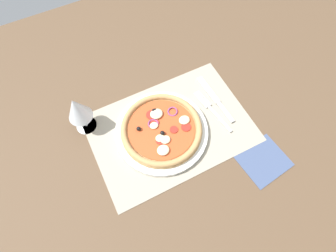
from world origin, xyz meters
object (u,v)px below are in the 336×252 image
(plate, at_px, (162,131))
(napkin, at_px, (264,160))
(wine_glass, at_px, (77,109))
(pizza, at_px, (162,129))
(knife, at_px, (215,98))
(fork, at_px, (211,109))

(plate, height_order, napkin, plate)
(plate, distance_m, wine_glass, 0.26)
(pizza, height_order, napkin, pizza)
(knife, xyz_separation_m, wine_glass, (-0.41, 0.10, 0.10))
(plate, height_order, fork, plate)
(wine_glass, xyz_separation_m, napkin, (0.43, -0.35, -0.10))
(pizza, bearing_deg, knife, 8.25)
(pizza, bearing_deg, wine_glass, 147.20)
(pizza, distance_m, knife, 0.22)
(knife, bearing_deg, plate, 95.51)
(fork, bearing_deg, knife, -56.81)
(pizza, relative_size, knife, 1.25)
(napkin, bearing_deg, pizza, 136.37)
(pizza, distance_m, fork, 0.18)
(wine_glass, bearing_deg, knife, -13.46)
(knife, xyz_separation_m, napkin, (0.02, -0.25, -0.00))
(plate, bearing_deg, wine_glass, 147.16)
(pizza, distance_m, napkin, 0.32)
(plate, bearing_deg, fork, 0.65)
(plate, distance_m, napkin, 0.32)
(fork, relative_size, wine_glass, 1.21)
(knife, distance_m, wine_glass, 0.44)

